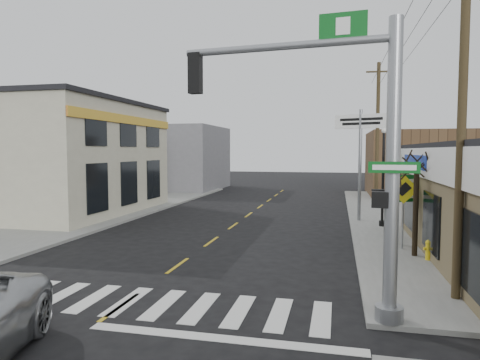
% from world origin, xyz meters
% --- Properties ---
extents(ground, '(140.00, 140.00, 0.00)m').
position_xyz_m(ground, '(0.00, 0.00, 0.00)').
color(ground, black).
rests_on(ground, ground).
extents(sidewalk_right, '(6.00, 38.00, 0.13)m').
position_xyz_m(sidewalk_right, '(9.00, 13.00, 0.07)').
color(sidewalk_right, slate).
rests_on(sidewalk_right, ground).
extents(sidewalk_left, '(6.00, 38.00, 0.13)m').
position_xyz_m(sidewalk_left, '(-9.00, 13.00, 0.07)').
color(sidewalk_left, slate).
rests_on(sidewalk_left, ground).
extents(center_line, '(0.12, 56.00, 0.01)m').
position_xyz_m(center_line, '(0.00, 8.00, 0.01)').
color(center_line, gold).
rests_on(center_line, ground).
extents(crosswalk, '(11.00, 2.20, 0.01)m').
position_xyz_m(crosswalk, '(0.00, 0.40, 0.01)').
color(crosswalk, silver).
rests_on(crosswalk, ground).
extents(left_building, '(12.00, 12.00, 6.80)m').
position_xyz_m(left_building, '(-13.00, 14.00, 3.40)').
color(left_building, '#B6B298').
rests_on(left_building, ground).
extents(bldg_distant_right, '(8.00, 10.00, 5.60)m').
position_xyz_m(bldg_distant_right, '(12.00, 30.00, 2.80)').
color(bldg_distant_right, brown).
rests_on(bldg_distant_right, ground).
extents(bldg_distant_left, '(9.00, 10.00, 6.40)m').
position_xyz_m(bldg_distant_left, '(-11.00, 32.00, 3.20)').
color(bldg_distant_left, slate).
rests_on(bldg_distant_left, ground).
extents(traffic_signal_pole, '(5.44, 0.40, 6.89)m').
position_xyz_m(traffic_signal_pole, '(5.68, 0.26, 4.23)').
color(traffic_signal_pole, gray).
rests_on(traffic_signal_pole, sidewalk_right).
extents(guide_sign, '(1.75, 0.14, 3.07)m').
position_xyz_m(guide_sign, '(8.20, 8.74, 2.10)').
color(guide_sign, '#41341E').
rests_on(guide_sign, sidewalk_right).
extents(fire_hydrant, '(0.22, 0.22, 0.71)m').
position_xyz_m(fire_hydrant, '(8.46, 6.21, 0.52)').
color(fire_hydrant, yellow).
rests_on(fire_hydrant, sidewalk_right).
extents(ped_crossing_sign, '(1.13, 0.08, 2.90)m').
position_xyz_m(ped_crossing_sign, '(7.82, 7.77, 2.10)').
color(ped_crossing_sign, gray).
rests_on(ped_crossing_sign, sidewalk_right).
extents(lamp_post, '(0.64, 0.50, 4.94)m').
position_xyz_m(lamp_post, '(7.61, 12.92, 3.00)').
color(lamp_post, black).
rests_on(lamp_post, sidewalk_right).
extents(dance_center_sign, '(2.85, 0.18, 6.05)m').
position_xyz_m(dance_center_sign, '(6.50, 14.54, 4.75)').
color(dance_center_sign, gray).
rests_on(dance_center_sign, sidewalk_right).
extents(bare_tree, '(2.30, 2.30, 4.60)m').
position_xyz_m(bare_tree, '(8.10, 6.76, 3.75)').
color(bare_tree, black).
rests_on(bare_tree, sidewalk_right).
extents(shrub_back, '(1.16, 1.16, 0.87)m').
position_xyz_m(shrub_back, '(9.55, 6.20, 0.57)').
color(shrub_back, black).
rests_on(shrub_back, sidewalk_right).
extents(utility_pole_near, '(1.49, 0.22, 8.57)m').
position_xyz_m(utility_pole_near, '(8.36, 2.21, 4.52)').
color(utility_pole_near, '#4D3625').
rests_on(utility_pole_near, sidewalk_right).
extents(utility_pole_far, '(1.77, 0.27, 10.20)m').
position_xyz_m(utility_pole_far, '(8.11, 23.20, 5.36)').
color(utility_pole_far, '#482C22').
rests_on(utility_pole_far, sidewalk_right).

